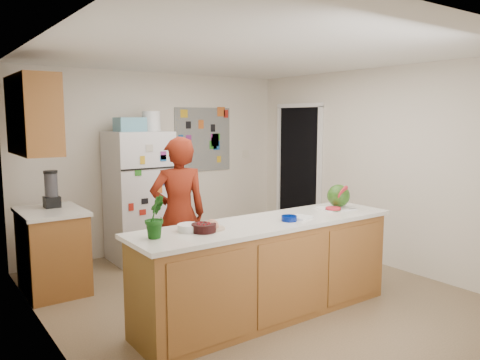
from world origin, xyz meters
TOP-DOWN VIEW (x-y plane):
  - floor at (0.00, 0.00)m, footprint 4.00×4.50m
  - wall_back at (0.00, 2.26)m, footprint 4.00×0.02m
  - wall_left at (-2.01, 0.00)m, footprint 0.02×4.50m
  - wall_right at (2.01, 0.00)m, footprint 0.02×4.50m
  - ceiling at (0.00, 0.00)m, footprint 4.00×4.50m
  - doorway at (1.99, 1.45)m, footprint 0.03×0.85m
  - peninsula_base at (-0.20, -0.50)m, footprint 2.60×0.62m
  - peninsula_top at (-0.20, -0.50)m, footprint 2.68×0.70m
  - side_counter_base at (-1.69, 1.35)m, footprint 0.60×0.80m
  - side_counter_top at (-1.69, 1.35)m, footprint 0.64×0.84m
  - upper_cabinets at (-1.82, 1.30)m, footprint 0.35×1.00m
  - refrigerator at (-0.45, 1.88)m, footprint 0.75×0.70m
  - fridge_top_bin at (-0.55, 1.88)m, footprint 0.35×0.28m
  - photo_collage at (0.75, 2.24)m, footprint 0.95×0.01m
  - person at (-0.56, 0.59)m, footprint 0.69×0.54m
  - blender_appliance at (-1.64, 1.48)m, footprint 0.14×0.14m
  - cutting_board at (0.75, -0.46)m, footprint 0.43×0.36m
  - watermelon at (0.81, -0.44)m, footprint 0.24×0.24m
  - watermelon_slice at (0.66, -0.51)m, footprint 0.16×0.16m
  - cherry_bowl at (-0.91, -0.51)m, footprint 0.27×0.27m
  - white_bowl at (-0.99, -0.42)m, footprint 0.25×0.25m
  - cobalt_bowl at (-0.04, -0.61)m, footprint 0.16×0.16m
  - plate at (-0.81, -0.48)m, footprint 0.28×0.28m
  - paper_towel at (0.12, -0.59)m, footprint 0.24×0.22m
  - keys at (0.85, -0.59)m, footprint 0.10×0.06m
  - potted_plant at (-1.32, -0.45)m, footprint 0.23×0.24m

SIDE VIEW (x-z plane):
  - floor at x=0.00m, z-range -0.02..0.00m
  - side_counter_base at x=-1.69m, z-range 0.00..0.86m
  - peninsula_base at x=-0.20m, z-range 0.00..0.88m
  - person at x=-0.56m, z-range 0.00..1.68m
  - refrigerator at x=-0.45m, z-range 0.00..1.70m
  - side_counter_top at x=-1.69m, z-range 0.86..0.90m
  - peninsula_top at x=-0.20m, z-range 0.88..0.92m
  - cutting_board at x=0.75m, z-range 0.92..0.93m
  - keys at x=0.85m, z-range 0.92..0.93m
  - plate at x=-0.81m, z-range 0.92..0.94m
  - paper_towel at x=0.12m, z-range 0.92..0.94m
  - watermelon_slice at x=0.66m, z-range 0.93..0.95m
  - cobalt_bowl at x=-0.04m, z-range 0.92..0.97m
  - white_bowl at x=-0.99m, z-range 0.92..0.98m
  - cherry_bowl at x=-0.91m, z-range 0.92..0.99m
  - doorway at x=1.99m, z-range 0.00..2.04m
  - watermelon at x=0.81m, z-range 0.93..1.17m
  - potted_plant at x=-1.32m, z-range 0.92..1.26m
  - blender_appliance at x=-1.64m, z-range 0.90..1.28m
  - wall_back at x=0.00m, z-range 0.00..2.50m
  - wall_left at x=-2.01m, z-range 0.00..2.50m
  - wall_right at x=2.01m, z-range 0.00..2.50m
  - photo_collage at x=0.75m, z-range 1.08..2.02m
  - fridge_top_bin at x=-0.55m, z-range 1.70..1.88m
  - upper_cabinets at x=-1.82m, z-range 1.50..2.30m
  - ceiling at x=0.00m, z-range 2.50..2.52m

